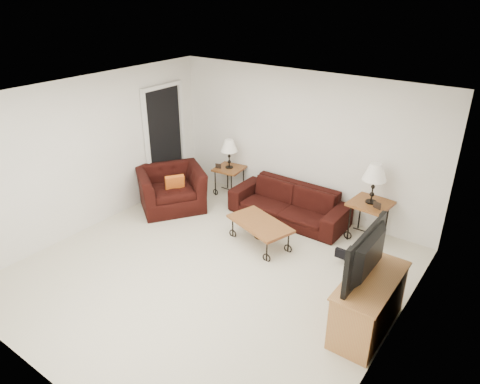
# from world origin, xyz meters

# --- Properties ---
(ground) EXTENTS (5.00, 5.00, 0.00)m
(ground) POSITION_xyz_m (0.00, 0.00, 0.00)
(ground) COLOR beige
(ground) RESTS_ON ground
(wall_back) EXTENTS (5.00, 0.02, 2.50)m
(wall_back) POSITION_xyz_m (0.00, 2.50, 1.25)
(wall_back) COLOR white
(wall_back) RESTS_ON ground
(wall_front) EXTENTS (5.00, 0.02, 2.50)m
(wall_front) POSITION_xyz_m (0.00, -2.50, 1.25)
(wall_front) COLOR white
(wall_front) RESTS_ON ground
(wall_left) EXTENTS (0.02, 5.00, 2.50)m
(wall_left) POSITION_xyz_m (-2.50, 0.00, 1.25)
(wall_left) COLOR white
(wall_left) RESTS_ON ground
(wall_right) EXTENTS (0.02, 5.00, 2.50)m
(wall_right) POSITION_xyz_m (2.50, 0.00, 1.25)
(wall_right) COLOR white
(wall_right) RESTS_ON ground
(ceiling) EXTENTS (5.00, 5.00, 0.00)m
(ceiling) POSITION_xyz_m (0.00, 0.00, 2.50)
(ceiling) COLOR white
(ceiling) RESTS_ON wall_back
(doorway) EXTENTS (0.08, 0.94, 2.04)m
(doorway) POSITION_xyz_m (-2.47, 1.65, 1.02)
(doorway) COLOR black
(doorway) RESTS_ON ground
(sofa) EXTENTS (2.07, 0.81, 0.60)m
(sofa) POSITION_xyz_m (0.09, 2.02, 0.30)
(sofa) COLOR black
(sofa) RESTS_ON ground
(side_table_left) EXTENTS (0.57, 0.57, 0.56)m
(side_table_left) POSITION_xyz_m (-1.34, 2.20, 0.28)
(side_table_left) COLOR brown
(side_table_left) RESTS_ON ground
(side_table_right) EXTENTS (0.65, 0.65, 0.65)m
(side_table_right) POSITION_xyz_m (1.45, 2.20, 0.32)
(side_table_right) COLOR brown
(side_table_right) RESTS_ON ground
(lamp_left) EXTENTS (0.36, 0.36, 0.56)m
(lamp_left) POSITION_xyz_m (-1.34, 2.20, 0.84)
(lamp_left) COLOR black
(lamp_left) RESTS_ON side_table_left
(lamp_right) EXTENTS (0.40, 0.40, 0.65)m
(lamp_right) POSITION_xyz_m (1.45, 2.20, 0.97)
(lamp_right) COLOR black
(lamp_right) RESTS_ON side_table_right
(photo_frame_left) EXTENTS (0.11, 0.05, 0.09)m
(photo_frame_left) POSITION_xyz_m (-1.49, 2.05, 0.61)
(photo_frame_left) COLOR black
(photo_frame_left) RESTS_ON side_table_left
(photo_frame_right) EXTENTS (0.13, 0.06, 0.11)m
(photo_frame_right) POSITION_xyz_m (1.60, 2.05, 0.70)
(photo_frame_right) COLOR black
(photo_frame_right) RESTS_ON side_table_right
(coffee_table) EXTENTS (1.16, 0.85, 0.39)m
(coffee_table) POSITION_xyz_m (0.15, 1.03, 0.19)
(coffee_table) COLOR brown
(coffee_table) RESTS_ON ground
(armchair) EXTENTS (1.47, 1.51, 0.74)m
(armchair) POSITION_xyz_m (-1.88, 1.14, 0.37)
(armchair) COLOR black
(armchair) RESTS_ON ground
(throw_pillow) EXTENTS (0.26, 0.33, 0.34)m
(throw_pillow) POSITION_xyz_m (-1.72, 1.09, 0.52)
(throw_pillow) COLOR #CE5F1A
(throw_pillow) RESTS_ON armchair
(tv_stand) EXTENTS (0.50, 1.19, 0.71)m
(tv_stand) POSITION_xyz_m (2.23, 0.20, 0.36)
(tv_stand) COLOR #A57E3D
(tv_stand) RESTS_ON ground
(television) EXTENTS (0.14, 1.07, 0.61)m
(television) POSITION_xyz_m (2.21, 0.20, 1.02)
(television) COLOR black
(television) RESTS_ON tv_stand
(backpack) EXTENTS (0.42, 0.38, 0.44)m
(backpack) POSITION_xyz_m (1.45, 1.38, 0.22)
(backpack) COLOR black
(backpack) RESTS_ON ground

